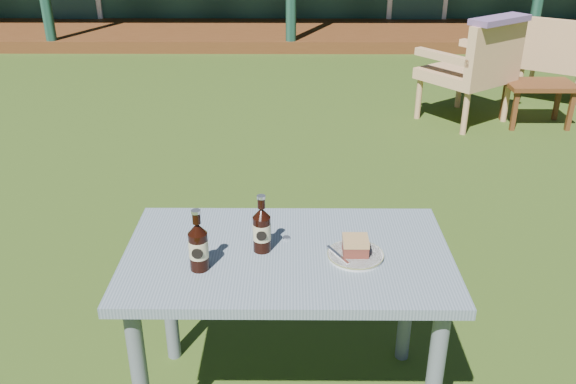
{
  "coord_description": "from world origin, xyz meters",
  "views": [
    {
      "loc": [
        0.01,
        -3.52,
        1.89
      ],
      "look_at": [
        0.0,
        -1.3,
        0.82
      ],
      "focal_mm": 38.0,
      "sensor_mm": 36.0,
      "label": 1
    }
  ],
  "objects_px": {
    "cake_slice": "(355,245)",
    "armchair_left": "(475,66)",
    "plate": "(355,255)",
    "armchair_right": "(556,55)",
    "cola_bottle_near": "(262,229)",
    "cola_bottle_far": "(198,246)",
    "side_table": "(540,89)",
    "cafe_table": "(287,275)"
  },
  "relations": [
    {
      "from": "cola_bottle_near",
      "to": "armchair_right",
      "type": "height_order",
      "value": "cola_bottle_near"
    },
    {
      "from": "armchair_left",
      "to": "side_table",
      "type": "xyz_separation_m",
      "value": [
        0.59,
        -0.07,
        -0.19
      ]
    },
    {
      "from": "armchair_right",
      "to": "side_table",
      "type": "height_order",
      "value": "armchair_right"
    },
    {
      "from": "cola_bottle_near",
      "to": "side_table",
      "type": "xyz_separation_m",
      "value": [
        2.35,
        3.45,
        -0.47
      ]
    },
    {
      "from": "cake_slice",
      "to": "armchair_right",
      "type": "relative_size",
      "value": 0.11
    },
    {
      "from": "cafe_table",
      "to": "side_table",
      "type": "height_order",
      "value": "cafe_table"
    },
    {
      "from": "cola_bottle_near",
      "to": "cola_bottle_far",
      "type": "xyz_separation_m",
      "value": [
        -0.21,
        -0.13,
        0.0
      ]
    },
    {
      "from": "cafe_table",
      "to": "side_table",
      "type": "distance_m",
      "value": 4.14
    },
    {
      "from": "plate",
      "to": "side_table",
      "type": "distance_m",
      "value": 4.05
    },
    {
      "from": "cafe_table",
      "to": "cola_bottle_near",
      "type": "height_order",
      "value": "cola_bottle_near"
    },
    {
      "from": "cake_slice",
      "to": "armchair_right",
      "type": "xyz_separation_m",
      "value": [
        2.41,
        4.2,
        -0.28
      ]
    },
    {
      "from": "cake_slice",
      "to": "cola_bottle_near",
      "type": "relative_size",
      "value": 0.41
    },
    {
      "from": "cola_bottle_far",
      "to": "armchair_right",
      "type": "distance_m",
      "value": 5.22
    },
    {
      "from": "armchair_right",
      "to": "plate",
      "type": "bearing_deg",
      "value": -119.85
    },
    {
      "from": "cake_slice",
      "to": "armchair_left",
      "type": "bearing_deg",
      "value": 68.19
    },
    {
      "from": "armchair_left",
      "to": "side_table",
      "type": "bearing_deg",
      "value": -6.46
    },
    {
      "from": "cola_bottle_near",
      "to": "armchair_right",
      "type": "bearing_deg",
      "value": 56.5
    },
    {
      "from": "plate",
      "to": "cola_bottle_far",
      "type": "distance_m",
      "value": 0.56
    },
    {
      "from": "cola_bottle_far",
      "to": "armchair_left",
      "type": "relative_size",
      "value": 0.24
    },
    {
      "from": "armchair_right",
      "to": "side_table",
      "type": "relative_size",
      "value": 1.43
    },
    {
      "from": "cake_slice",
      "to": "cola_bottle_far",
      "type": "height_order",
      "value": "cola_bottle_far"
    },
    {
      "from": "cola_bottle_far",
      "to": "cola_bottle_near",
      "type": "bearing_deg",
      "value": 30.54
    },
    {
      "from": "cafe_table",
      "to": "armchair_left",
      "type": "relative_size",
      "value": 1.26
    },
    {
      "from": "plate",
      "to": "armchair_left",
      "type": "relative_size",
      "value": 0.21
    },
    {
      "from": "plate",
      "to": "cola_bottle_far",
      "type": "xyz_separation_m",
      "value": [
        -0.55,
        -0.08,
        0.08
      ]
    },
    {
      "from": "cake_slice",
      "to": "side_table",
      "type": "height_order",
      "value": "cake_slice"
    },
    {
      "from": "plate",
      "to": "side_table",
      "type": "xyz_separation_m",
      "value": [
        2.01,
        3.49,
        -0.39
      ]
    },
    {
      "from": "cafe_table",
      "to": "cola_bottle_far",
      "type": "bearing_deg",
      "value": -159.67
    },
    {
      "from": "cola_bottle_near",
      "to": "armchair_left",
      "type": "xyz_separation_m",
      "value": [
        1.76,
        3.51,
        -0.28
      ]
    },
    {
      "from": "cola_bottle_far",
      "to": "side_table",
      "type": "relative_size",
      "value": 0.38
    },
    {
      "from": "cafe_table",
      "to": "side_table",
      "type": "bearing_deg",
      "value": 56.87
    },
    {
      "from": "cafe_table",
      "to": "cake_slice",
      "type": "relative_size",
      "value": 13.04
    },
    {
      "from": "cafe_table",
      "to": "plate",
      "type": "distance_m",
      "value": 0.27
    },
    {
      "from": "cake_slice",
      "to": "cola_bottle_far",
      "type": "distance_m",
      "value": 0.56
    },
    {
      "from": "side_table",
      "to": "plate",
      "type": "bearing_deg",
      "value": -119.93
    },
    {
      "from": "plate",
      "to": "cake_slice",
      "type": "height_order",
      "value": "cake_slice"
    },
    {
      "from": "cake_slice",
      "to": "cola_bottle_near",
      "type": "height_order",
      "value": "cola_bottle_near"
    },
    {
      "from": "plate",
      "to": "armchair_left",
      "type": "height_order",
      "value": "armchair_left"
    },
    {
      "from": "cake_slice",
      "to": "side_table",
      "type": "distance_m",
      "value": 4.05
    },
    {
      "from": "cafe_table",
      "to": "armchair_right",
      "type": "bearing_deg",
      "value": 57.48
    },
    {
      "from": "side_table",
      "to": "cola_bottle_near",
      "type": "bearing_deg",
      "value": -124.3
    },
    {
      "from": "armchair_left",
      "to": "armchair_right",
      "type": "height_order",
      "value": "armchair_left"
    }
  ]
}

